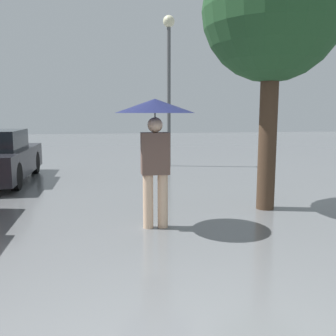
# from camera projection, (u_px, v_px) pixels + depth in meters

# --- Properties ---
(pedestrian) EXTENTS (1.16, 1.16, 1.91)m
(pedestrian) POSITION_uv_depth(u_px,v_px,m) (155.00, 124.00, 5.41)
(pedestrian) COLOR beige
(pedestrian) RESTS_ON ground_plane
(tree) EXTENTS (2.37, 2.37, 4.60)m
(tree) POSITION_uv_depth(u_px,v_px,m) (272.00, 13.00, 6.26)
(tree) COLOR #473323
(tree) RESTS_ON ground_plane
(street_lamp) EXTENTS (0.37, 0.37, 4.69)m
(street_lamp) POSITION_uv_depth(u_px,v_px,m) (169.00, 65.00, 11.73)
(street_lamp) COLOR #515456
(street_lamp) RESTS_ON ground_plane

